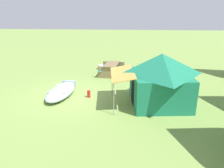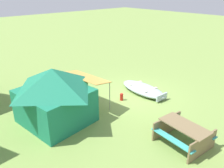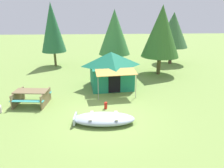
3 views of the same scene
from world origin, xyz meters
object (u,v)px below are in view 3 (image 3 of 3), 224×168
beached_rowboat (103,119)px  fuel_can (106,105)px  pine_tree_side (161,31)px  pine_tree_far_center (52,28)px  pine_tree_back_left (173,30)px  pine_tree_back_right (114,32)px  canvas_cabin_tent (111,69)px  picnic_table (32,96)px

beached_rowboat → fuel_can: 1.50m
pine_tree_side → pine_tree_far_center: bearing=160.2°
beached_rowboat → pine_tree_back_left: pine_tree_back_left is taller
fuel_can → pine_tree_far_center: 10.97m
pine_tree_back_right → pine_tree_far_center: pine_tree_far_center is taller
beached_rowboat → canvas_cabin_tent: bearing=82.5°
picnic_table → pine_tree_back_right: pine_tree_back_right is taller
pine_tree_back_right → pine_tree_side: pine_tree_side is taller
picnic_table → pine_tree_back_left: size_ratio=0.39×
canvas_cabin_tent → pine_tree_far_center: (-4.91, 6.03, 2.29)m
fuel_can → pine_tree_side: size_ratio=0.07×
beached_rowboat → pine_tree_side: (4.71, 7.71, 3.20)m
picnic_table → pine_tree_far_center: (-0.37, 8.63, 3.03)m
fuel_can → pine_tree_side: (4.56, 6.22, 3.24)m
picnic_table → fuel_can: size_ratio=5.31×
pine_tree_back_right → beached_rowboat: bearing=-97.2°
canvas_cabin_tent → fuel_can: bearing=-98.1°
beached_rowboat → pine_tree_far_center: size_ratio=0.51×
fuel_can → pine_tree_back_left: bearing=55.4°
beached_rowboat → pine_tree_side: size_ratio=0.54×
canvas_cabin_tent → pine_tree_back_left: (6.26, 6.36, 1.99)m
beached_rowboat → pine_tree_side: pine_tree_side is taller
picnic_table → pine_tree_side: pine_tree_side is taller
picnic_table → pine_tree_back_left: (10.79, 8.96, 2.73)m
canvas_cabin_tent → pine_tree_far_center: 8.10m
picnic_table → pine_tree_side: (8.60, 5.39, 2.92)m
picnic_table → pine_tree_back_right: size_ratio=0.38×
pine_tree_far_center → pine_tree_side: 9.54m
canvas_cabin_tent → pine_tree_back_right: pine_tree_back_right is taller
beached_rowboat → fuel_can: beached_rowboat is taller
pine_tree_back_right → pine_tree_side: size_ratio=0.95×
canvas_cabin_tent → pine_tree_back_left: 9.14m
pine_tree_back_left → pine_tree_far_center: size_ratio=0.85×
pine_tree_side → fuel_can: bearing=-126.2°
pine_tree_back_right → pine_tree_far_center: bearing=166.7°
beached_rowboat → canvas_cabin_tent: (0.65, 4.92, 1.02)m
picnic_table → pine_tree_back_right: 9.33m
beached_rowboat → picnic_table: picnic_table is taller
pine_tree_back_right → pine_tree_side: 4.00m
fuel_can → pine_tree_side: 8.37m
beached_rowboat → canvas_cabin_tent: size_ratio=0.75×
pine_tree_back_left → pine_tree_side: size_ratio=0.90×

